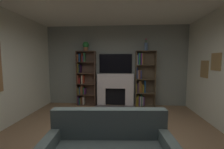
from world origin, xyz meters
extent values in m
cube|color=gray|center=(0.00, 2.78, 1.41)|extent=(5.10, 0.06, 2.82)
cube|color=#A17E4A|center=(2.48, 1.18, 1.58)|extent=(0.03, 0.35, 0.42)
cube|color=#5D82A3|center=(2.47, 1.18, 1.58)|extent=(0.01, 0.29, 0.36)
cube|color=#A17E4A|center=(2.48, 1.66, 1.37)|extent=(0.03, 0.34, 0.46)
cube|color=tan|center=(2.47, 1.66, 1.37)|extent=(0.01, 0.28, 0.40)
cube|color=white|center=(-0.50, 2.63, 0.31)|extent=(0.29, 0.23, 0.63)
cube|color=white|center=(0.50, 2.63, 0.31)|extent=(0.29, 0.23, 0.63)
cube|color=white|center=(0.00, 2.63, 0.89)|extent=(1.28, 0.23, 0.51)
cube|color=black|center=(0.00, 2.71, 0.31)|extent=(0.70, 0.08, 0.63)
cube|color=#585253|center=(0.00, 2.37, 0.01)|extent=(1.38, 0.30, 0.03)
cube|color=black|center=(0.00, 2.72, 1.49)|extent=(1.16, 0.06, 0.68)
cube|color=brown|center=(-1.36, 2.60, 0.97)|extent=(0.02, 0.30, 1.94)
cube|color=brown|center=(-0.72, 2.60, 0.97)|extent=(0.02, 0.30, 1.94)
cube|color=brown|center=(-1.04, 2.74, 0.97)|extent=(0.67, 0.02, 1.94)
cube|color=brown|center=(-1.04, 2.60, 0.01)|extent=(0.63, 0.30, 0.02)
cube|color=#502B78|center=(-1.33, 2.61, 0.16)|extent=(0.02, 0.23, 0.29)
cube|color=#206756|center=(-1.29, 2.62, 0.14)|extent=(0.03, 0.22, 0.25)
cube|color=olive|center=(-1.25, 2.63, 0.15)|extent=(0.02, 0.20, 0.26)
cube|color=brown|center=(-1.20, 2.65, 0.16)|extent=(0.04, 0.17, 0.27)
cube|color=beige|center=(-1.15, 2.63, 0.17)|extent=(0.04, 0.20, 0.29)
cube|color=brown|center=(-1.04, 2.60, 0.39)|extent=(0.63, 0.30, 0.02)
cube|color=olive|center=(-1.33, 2.62, 0.50)|extent=(0.03, 0.22, 0.22)
cube|color=#2C557F|center=(-1.28, 2.63, 0.53)|extent=(0.03, 0.20, 0.26)
cube|color=#925F2B|center=(-1.24, 2.62, 0.54)|extent=(0.02, 0.23, 0.28)
cube|color=brown|center=(-1.19, 2.61, 0.56)|extent=(0.04, 0.23, 0.32)
cube|color=#316C43|center=(-1.14, 2.63, 0.51)|extent=(0.03, 0.20, 0.24)
cube|color=#562868|center=(-1.10, 2.63, 0.50)|extent=(0.04, 0.20, 0.21)
cube|color=brown|center=(-1.04, 2.60, 0.77)|extent=(0.63, 0.30, 0.02)
cube|color=brown|center=(-1.33, 2.61, 0.93)|extent=(0.03, 0.23, 0.28)
cube|color=#A82925|center=(-1.29, 2.63, 0.88)|extent=(0.04, 0.20, 0.19)
cube|color=black|center=(-1.24, 2.65, 0.89)|extent=(0.04, 0.16, 0.21)
cube|color=beige|center=(-1.18, 2.61, 0.93)|extent=(0.03, 0.24, 0.29)
cube|color=#A83821|center=(-1.15, 2.65, 0.93)|extent=(0.03, 0.17, 0.30)
cube|color=brown|center=(-1.04, 2.60, 1.16)|extent=(0.63, 0.30, 0.02)
cube|color=olive|center=(-1.33, 2.64, 1.33)|extent=(0.04, 0.18, 0.33)
cube|color=black|center=(-1.28, 2.63, 1.32)|extent=(0.03, 0.21, 0.30)
cube|color=black|center=(-1.24, 2.64, 1.31)|extent=(0.02, 0.18, 0.28)
cube|color=brown|center=(-1.04, 2.60, 1.55)|extent=(0.63, 0.30, 0.02)
cube|color=#9A5631|center=(-1.33, 2.62, 1.68)|extent=(0.03, 0.21, 0.25)
cube|color=#225694|center=(-1.27, 2.65, 1.70)|extent=(0.04, 0.17, 0.29)
cube|color=black|center=(-1.22, 2.64, 1.67)|extent=(0.04, 0.19, 0.23)
cube|color=#A63B23|center=(-1.18, 2.64, 1.71)|extent=(0.03, 0.17, 0.30)
cube|color=#4C3070|center=(-1.14, 2.63, 1.66)|extent=(0.02, 0.20, 0.20)
cube|color=#3B804F|center=(-1.10, 2.64, 1.72)|extent=(0.03, 0.19, 0.32)
cube|color=brown|center=(-1.04, 2.60, 1.93)|extent=(0.63, 0.30, 0.02)
cube|color=brown|center=(0.72, 2.60, 0.97)|extent=(0.02, 0.30, 1.94)
cube|color=brown|center=(1.36, 2.60, 0.97)|extent=(0.02, 0.30, 1.94)
cube|color=brown|center=(1.04, 2.74, 0.97)|extent=(0.67, 0.02, 1.94)
cube|color=brown|center=(1.04, 2.60, 0.01)|extent=(0.63, 0.30, 0.02)
cube|color=olive|center=(0.75, 2.61, 0.17)|extent=(0.03, 0.24, 0.31)
cube|color=#A28322|center=(0.80, 2.63, 0.21)|extent=(0.03, 0.20, 0.38)
cube|color=#4C2F77|center=(0.84, 2.64, 0.17)|extent=(0.04, 0.19, 0.30)
cube|color=beige|center=(0.88, 2.61, 0.18)|extent=(0.03, 0.24, 0.32)
cube|color=#2A7054|center=(0.92, 2.61, 0.22)|extent=(0.02, 0.25, 0.41)
cube|color=beige|center=(0.97, 2.64, 0.17)|extent=(0.04, 0.18, 0.31)
cube|color=#542B75|center=(1.01, 2.64, 0.17)|extent=(0.03, 0.18, 0.31)
cube|color=brown|center=(1.04, 2.60, 0.48)|extent=(0.63, 0.30, 0.02)
cube|color=olive|center=(0.75, 2.63, 0.65)|extent=(0.03, 0.21, 0.30)
cube|color=#623F63|center=(0.79, 2.62, 0.66)|extent=(0.03, 0.21, 0.33)
cube|color=olive|center=(0.84, 2.64, 0.70)|extent=(0.04, 0.18, 0.41)
cube|color=#966425|center=(0.88, 2.62, 0.69)|extent=(0.02, 0.22, 0.40)
cube|color=#95612C|center=(0.92, 2.64, 0.64)|extent=(0.04, 0.18, 0.30)
cube|color=olive|center=(0.98, 2.63, 0.63)|extent=(0.04, 0.20, 0.26)
cube|color=#1B5198|center=(1.03, 2.62, 0.70)|extent=(0.03, 0.22, 0.41)
cube|color=brown|center=(1.04, 2.60, 0.97)|extent=(0.63, 0.30, 0.02)
cube|color=navy|center=(0.75, 2.64, 1.17)|extent=(0.03, 0.19, 0.39)
cube|color=beige|center=(0.79, 2.64, 1.12)|extent=(0.03, 0.18, 0.29)
cube|color=brown|center=(0.84, 2.61, 1.13)|extent=(0.03, 0.25, 0.31)
cube|color=#334399|center=(0.89, 2.63, 1.12)|extent=(0.03, 0.21, 0.28)
cube|color=brown|center=(1.04, 2.60, 1.45)|extent=(0.63, 0.30, 0.02)
cube|color=beige|center=(0.75, 2.61, 1.62)|extent=(0.02, 0.24, 0.32)
cube|color=#315395|center=(0.79, 2.62, 1.65)|extent=(0.03, 0.22, 0.39)
cube|color=#267E41|center=(0.83, 2.61, 1.66)|extent=(0.04, 0.23, 0.40)
cube|color=#622A7A|center=(0.88, 2.62, 1.65)|extent=(0.04, 0.22, 0.39)
cube|color=olive|center=(0.93, 2.62, 1.66)|extent=(0.03, 0.22, 0.40)
cube|color=brown|center=(1.04, 2.60, 1.93)|extent=(0.63, 0.30, 0.02)
cylinder|color=#AB7349|center=(-1.04, 2.60, 2.00)|extent=(0.15, 0.15, 0.13)
sphere|color=#2C7E3A|center=(-1.04, 2.60, 2.15)|extent=(0.22, 0.22, 0.22)
cylinder|color=#55749F|center=(1.04, 2.60, 2.07)|extent=(0.11, 0.11, 0.27)
cylinder|color=#4C7F3F|center=(1.02, 2.61, 2.27)|extent=(0.01, 0.01, 0.13)
sphere|color=pink|center=(1.02, 2.61, 2.33)|extent=(0.04, 0.04, 0.04)
cylinder|color=#4C7F3F|center=(1.05, 2.59, 2.26)|extent=(0.01, 0.01, 0.11)
sphere|color=pink|center=(1.05, 2.59, 2.31)|extent=(0.04, 0.04, 0.04)
cylinder|color=#4C7F3F|center=(1.05, 2.62, 2.26)|extent=(0.01, 0.01, 0.12)
sphere|color=pink|center=(1.05, 2.62, 2.32)|extent=(0.05, 0.05, 0.05)
cube|color=#505D59|center=(0.07, -0.33, 0.65)|extent=(1.74, 0.29, 0.46)
camera|label=1|loc=(0.28, -2.47, 1.61)|focal=23.32mm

